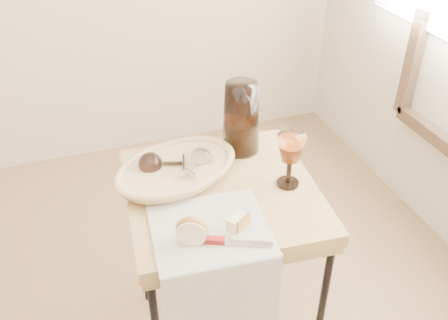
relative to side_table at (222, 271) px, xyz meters
name	(u,v)px	position (x,y,z in m)	size (l,w,h in m)	color
side_table	(222,271)	(0.00, 0.00, 0.00)	(0.58, 0.58, 0.74)	olive
tea_towel	(210,229)	(-0.09, -0.17, 0.37)	(0.32, 0.29, 0.01)	silver
bread_basket	(177,171)	(-0.12, 0.10, 0.39)	(0.37, 0.25, 0.05)	tan
goblet_lying_a	(165,164)	(-0.15, 0.12, 0.42)	(0.12, 0.08, 0.08)	#35221A
goblet_lying_b	(195,166)	(-0.06, 0.08, 0.42)	(0.12, 0.07, 0.07)	white
pitcher	(241,117)	(0.13, 0.19, 0.49)	(0.17, 0.25, 0.29)	black
wine_goblet	(290,161)	(0.20, -0.05, 0.46)	(0.09, 0.09, 0.18)	white
apple_half	(192,229)	(-0.15, -0.20, 0.42)	(0.09, 0.05, 0.08)	red
apple_wedge	(236,222)	(-0.02, -0.19, 0.39)	(0.06, 0.03, 0.04)	#FFE9BE
table_knife	(231,241)	(-0.06, -0.24, 0.38)	(0.20, 0.02, 0.02)	silver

